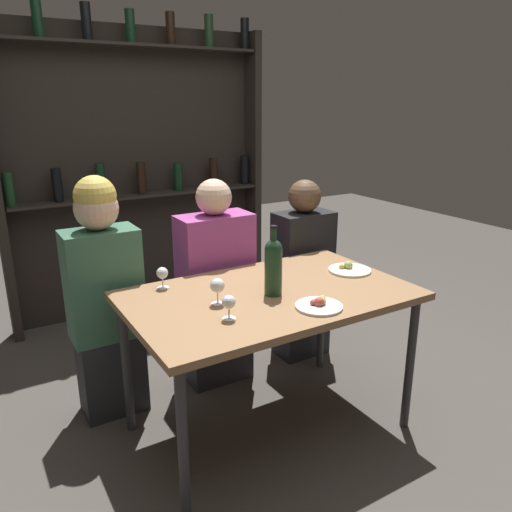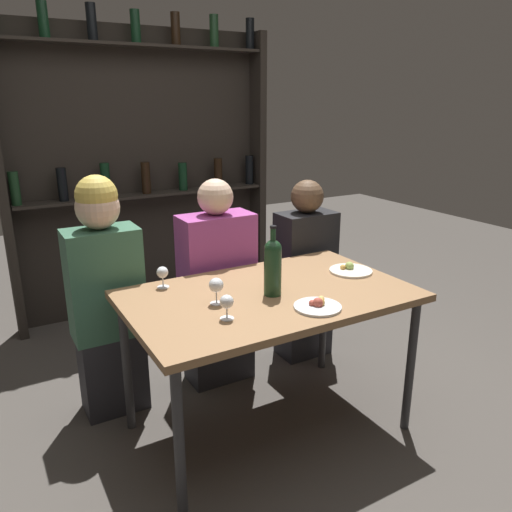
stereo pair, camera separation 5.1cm
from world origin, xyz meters
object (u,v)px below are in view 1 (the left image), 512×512
(wine_bottle, at_px, (274,265))
(seated_person_left, at_px, (105,300))
(seated_person_right, at_px, (302,275))
(wine_glass_2, at_px, (229,303))
(wine_glass_3, at_px, (218,287))
(food_plate_1, at_px, (319,305))
(wine_glass_0, at_px, (271,272))
(food_plate_0, at_px, (349,269))
(wine_glass_1, at_px, (162,274))
(seated_person_center, at_px, (217,290))

(wine_bottle, xyz_separation_m, seated_person_left, (-0.65, 0.61, -0.26))
(seated_person_left, bearing_deg, seated_person_right, 0.00)
(wine_glass_2, distance_m, wine_glass_3, 0.17)
(food_plate_1, distance_m, seated_person_left, 1.13)
(wine_glass_0, distance_m, seated_person_right, 0.83)
(wine_glass_2, xyz_separation_m, wine_glass_3, (0.03, 0.17, 0.01))
(wine_bottle, relative_size, wine_glass_3, 2.72)
(wine_bottle, bearing_deg, wine_glass_0, 65.40)
(wine_glass_2, bearing_deg, food_plate_0, 13.95)
(wine_glass_0, height_order, wine_glass_1, wine_glass_0)
(wine_bottle, xyz_separation_m, wine_glass_2, (-0.32, -0.14, -0.08))
(seated_person_left, xyz_separation_m, seated_person_right, (1.27, 0.00, -0.09))
(wine_glass_3, xyz_separation_m, food_plate_1, (0.37, -0.26, -0.07))
(seated_person_left, relative_size, seated_person_center, 1.06)
(wine_bottle, height_order, seated_person_left, seated_person_left)
(wine_glass_2, height_order, seated_person_right, seated_person_right)
(wine_glass_0, xyz_separation_m, seated_person_left, (-0.69, 0.52, -0.19))
(wine_glass_1, bearing_deg, wine_bottle, -39.65)
(wine_bottle, bearing_deg, seated_person_center, 90.10)
(food_plate_1, distance_m, seated_person_center, 0.88)
(food_plate_1, xyz_separation_m, seated_person_left, (-0.74, 0.85, -0.12))
(wine_bottle, bearing_deg, food_plate_1, -69.97)
(wine_glass_3, distance_m, food_plate_0, 0.82)
(wine_glass_1, height_order, food_plate_0, wine_glass_1)
(wine_glass_2, bearing_deg, wine_glass_1, 102.24)
(wine_glass_0, bearing_deg, seated_person_center, 94.56)
(wine_glass_1, relative_size, food_plate_1, 0.50)
(seated_person_right, bearing_deg, wine_glass_1, -165.99)
(wine_glass_2, relative_size, seated_person_left, 0.08)
(wine_glass_3, height_order, seated_person_left, seated_person_left)
(wine_glass_1, xyz_separation_m, seated_person_right, (1.05, 0.26, -0.28))
(seated_person_center, bearing_deg, food_plate_0, -45.29)
(wine_bottle, height_order, food_plate_1, wine_bottle)
(wine_glass_0, relative_size, wine_glass_3, 0.94)
(wine_glass_0, xyz_separation_m, seated_person_center, (-0.04, 0.52, -0.26))
(wine_glass_1, distance_m, seated_person_right, 1.12)
(wine_glass_2, distance_m, seated_person_right, 1.24)
(wine_glass_3, distance_m, seated_person_left, 0.72)
(seated_person_right, bearing_deg, wine_glass_3, -147.23)
(food_plate_0, distance_m, seated_person_right, 0.59)
(wine_glass_3, bearing_deg, food_plate_1, -35.49)
(wine_bottle, height_order, wine_glass_2, wine_bottle)
(wine_glass_3, xyz_separation_m, seated_person_left, (-0.36, 0.59, -0.20))
(wine_bottle, relative_size, wine_glass_2, 3.11)
(wine_glass_2, distance_m, food_plate_0, 0.88)
(wine_glass_1, bearing_deg, food_plate_1, -49.06)
(wine_glass_2, height_order, wine_glass_3, wine_glass_3)
(wine_glass_3, xyz_separation_m, seated_person_center, (0.28, 0.59, -0.27))
(wine_glass_0, xyz_separation_m, wine_glass_3, (-0.33, -0.06, 0.01))
(wine_glass_2, relative_size, food_plate_0, 0.47)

